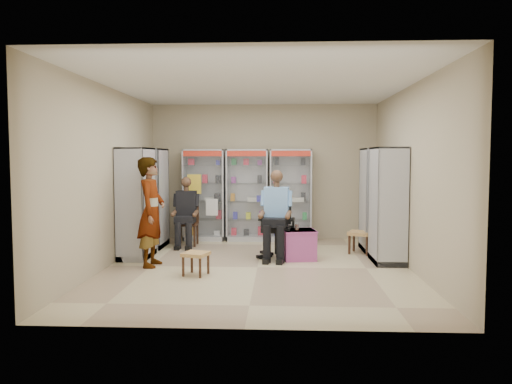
{
  "coord_description": "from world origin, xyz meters",
  "views": [
    {
      "loc": [
        0.38,
        -8.18,
        1.83
      ],
      "look_at": [
        -0.06,
        0.7,
        1.21
      ],
      "focal_mm": 35.0,
      "sensor_mm": 36.0,
      "label": 1
    }
  ],
  "objects_px": {
    "cabinet_back_left": "(204,195)",
    "standing_man": "(151,212)",
    "seated_shopkeeper": "(277,217)",
    "cabinet_left_far": "(152,198)",
    "woven_stool_b": "(196,264)",
    "cabinet_right_far": "(375,200)",
    "woven_stool_a": "(360,242)",
    "cabinet_right_near": "(388,205)",
    "office_chair": "(277,226)",
    "wooden_chair": "(187,223)",
    "cabinet_back_right": "(291,195)",
    "pink_trunk": "(299,245)",
    "cabinet_back_mid": "(247,195)",
    "cabinet_left_near": "(136,203)"
  },
  "relations": [
    {
      "from": "cabinet_back_left",
      "to": "cabinet_left_near",
      "type": "distance_m",
      "value": 2.23
    },
    {
      "from": "cabinet_back_mid",
      "to": "pink_trunk",
      "type": "height_order",
      "value": "cabinet_back_mid"
    },
    {
      "from": "cabinet_back_mid",
      "to": "cabinet_right_near",
      "type": "relative_size",
      "value": 1.0
    },
    {
      "from": "cabinet_back_right",
      "to": "pink_trunk",
      "type": "xyz_separation_m",
      "value": [
        0.11,
        -2.04,
        -0.73
      ]
    },
    {
      "from": "cabinet_back_left",
      "to": "seated_shopkeeper",
      "type": "bearing_deg",
      "value": -50.51
    },
    {
      "from": "woven_stool_a",
      "to": "cabinet_left_far",
      "type": "bearing_deg",
      "value": 172.98
    },
    {
      "from": "cabinet_left_near",
      "to": "woven_stool_b",
      "type": "height_order",
      "value": "cabinet_left_near"
    },
    {
      "from": "cabinet_left_far",
      "to": "woven_stool_b",
      "type": "bearing_deg",
      "value": 28.43
    },
    {
      "from": "pink_trunk",
      "to": "seated_shopkeeper",
      "type": "bearing_deg",
      "value": 168.58
    },
    {
      "from": "cabinet_back_right",
      "to": "pink_trunk",
      "type": "distance_m",
      "value": 2.17
    },
    {
      "from": "woven_stool_a",
      "to": "standing_man",
      "type": "xyz_separation_m",
      "value": [
        -3.68,
        -1.27,
        0.71
      ]
    },
    {
      "from": "cabinet_right_far",
      "to": "woven_stool_a",
      "type": "distance_m",
      "value": 0.91
    },
    {
      "from": "wooden_chair",
      "to": "cabinet_back_right",
      "type": "bearing_deg",
      "value": 18.75
    },
    {
      "from": "cabinet_back_mid",
      "to": "cabinet_back_right",
      "type": "relative_size",
      "value": 1.0
    },
    {
      "from": "seated_shopkeeper",
      "to": "woven_stool_a",
      "type": "distance_m",
      "value": 1.75
    },
    {
      "from": "cabinet_left_near",
      "to": "pink_trunk",
      "type": "relative_size",
      "value": 3.62
    },
    {
      "from": "cabinet_left_far",
      "to": "standing_man",
      "type": "height_order",
      "value": "cabinet_left_far"
    },
    {
      "from": "cabinet_left_far",
      "to": "woven_stool_a",
      "type": "height_order",
      "value": "cabinet_left_far"
    },
    {
      "from": "cabinet_back_left",
      "to": "seated_shopkeeper",
      "type": "xyz_separation_m",
      "value": [
        1.61,
        -1.96,
        -0.25
      ]
    },
    {
      "from": "woven_stool_b",
      "to": "standing_man",
      "type": "distance_m",
      "value": 1.28
    },
    {
      "from": "pink_trunk",
      "to": "cabinet_left_far",
      "type": "bearing_deg",
      "value": 159.37
    },
    {
      "from": "cabinet_left_far",
      "to": "standing_man",
      "type": "xyz_separation_m",
      "value": [
        0.45,
        -1.78,
        -0.08
      ]
    },
    {
      "from": "pink_trunk",
      "to": "standing_man",
      "type": "height_order",
      "value": "standing_man"
    },
    {
      "from": "woven_stool_b",
      "to": "standing_man",
      "type": "relative_size",
      "value": 0.2
    },
    {
      "from": "cabinet_left_near",
      "to": "cabinet_right_far",
      "type": "bearing_deg",
      "value": 101.41
    },
    {
      "from": "seated_shopkeeper",
      "to": "woven_stool_a",
      "type": "xyz_separation_m",
      "value": [
        1.59,
        0.52,
        -0.54
      ]
    },
    {
      "from": "cabinet_right_near",
      "to": "wooden_chair",
      "type": "bearing_deg",
      "value": 68.36
    },
    {
      "from": "office_chair",
      "to": "woven_stool_a",
      "type": "height_order",
      "value": "office_chair"
    },
    {
      "from": "office_chair",
      "to": "standing_man",
      "type": "xyz_separation_m",
      "value": [
        -2.09,
        -0.81,
        0.33
      ]
    },
    {
      "from": "cabinet_right_far",
      "to": "wooden_chair",
      "type": "relative_size",
      "value": 2.13
    },
    {
      "from": "cabinet_back_left",
      "to": "standing_man",
      "type": "height_order",
      "value": "cabinet_back_left"
    },
    {
      "from": "seated_shopkeeper",
      "to": "woven_stool_b",
      "type": "distance_m",
      "value": 1.94
    },
    {
      "from": "cabinet_back_left",
      "to": "cabinet_right_far",
      "type": "xyz_separation_m",
      "value": [
        3.53,
        -1.13,
        0.0
      ]
    },
    {
      "from": "cabinet_back_left",
      "to": "cabinet_left_far",
      "type": "xyz_separation_m",
      "value": [
        -0.93,
        -0.93,
        0.0
      ]
    },
    {
      "from": "seated_shopkeeper",
      "to": "pink_trunk",
      "type": "bearing_deg",
      "value": -4.39
    },
    {
      "from": "cabinet_back_mid",
      "to": "cabinet_left_near",
      "type": "distance_m",
      "value": 2.77
    },
    {
      "from": "pink_trunk",
      "to": "cabinet_back_mid",
      "type": "bearing_deg",
      "value": 117.53
    },
    {
      "from": "cabinet_back_right",
      "to": "wooden_chair",
      "type": "distance_m",
      "value": 2.33
    },
    {
      "from": "pink_trunk",
      "to": "cabinet_back_right",
      "type": "bearing_deg",
      "value": 93.14
    },
    {
      "from": "cabinet_left_far",
      "to": "woven_stool_a",
      "type": "xyz_separation_m",
      "value": [
        4.13,
        -0.51,
        -0.79
      ]
    },
    {
      "from": "cabinet_right_near",
      "to": "office_chair",
      "type": "xyz_separation_m",
      "value": [
        -1.92,
        0.32,
        -0.41
      ]
    },
    {
      "from": "cabinet_back_left",
      "to": "standing_man",
      "type": "bearing_deg",
      "value": -100.0
    },
    {
      "from": "cabinet_back_right",
      "to": "woven_stool_b",
      "type": "relative_size",
      "value": 5.57
    },
    {
      "from": "cabinet_right_near",
      "to": "wooden_chair",
      "type": "height_order",
      "value": "cabinet_right_near"
    },
    {
      "from": "pink_trunk",
      "to": "cabinet_right_near",
      "type": "bearing_deg",
      "value": -7.23
    },
    {
      "from": "seated_shopkeeper",
      "to": "cabinet_left_far",
      "type": "bearing_deg",
      "value": 165.04
    },
    {
      "from": "cabinet_back_right",
      "to": "standing_man",
      "type": "distance_m",
      "value": 3.61
    },
    {
      "from": "cabinet_left_near",
      "to": "standing_man",
      "type": "distance_m",
      "value": 0.82
    },
    {
      "from": "cabinet_back_mid",
      "to": "standing_man",
      "type": "height_order",
      "value": "cabinet_back_mid"
    },
    {
      "from": "wooden_chair",
      "to": "office_chair",
      "type": "height_order",
      "value": "office_chair"
    }
  ]
}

